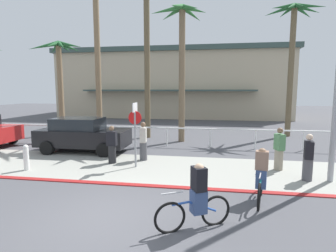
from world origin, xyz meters
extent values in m
plane|color=#4C4C51|center=(0.00, 10.00, 0.00)|extent=(80.00, 80.00, 0.00)
cube|color=#9E9E93|center=(0.00, 4.20, 0.01)|extent=(44.00, 4.00, 0.02)
cube|color=maroon|center=(0.00, 2.20, 0.01)|extent=(44.00, 0.24, 0.03)
cube|color=#BCAD8E|center=(-2.21, 27.49, 3.50)|extent=(25.08, 10.99, 6.99)
cube|color=#384C47|center=(-2.21, 27.49, 7.24)|extent=(25.68, 11.59, 0.50)
cube|color=#384C47|center=(-2.21, 21.50, 3.00)|extent=(17.56, 1.20, 0.16)
cylinder|color=white|center=(0.00, 8.50, 1.00)|extent=(27.92, 0.08, 0.08)
cylinder|color=white|center=(-9.31, 8.50, 0.50)|extent=(0.08, 0.08, 1.00)
cylinder|color=white|center=(-6.98, 8.50, 0.50)|extent=(0.08, 0.08, 1.00)
cylinder|color=white|center=(-4.65, 8.50, 0.50)|extent=(0.08, 0.08, 1.00)
cylinder|color=white|center=(-2.33, 8.50, 0.50)|extent=(0.08, 0.08, 1.00)
cylinder|color=white|center=(0.00, 8.50, 0.50)|extent=(0.08, 0.08, 1.00)
cylinder|color=white|center=(2.33, 8.50, 0.50)|extent=(0.08, 0.08, 1.00)
cylinder|color=white|center=(4.65, 8.50, 0.50)|extent=(0.08, 0.08, 1.00)
cylinder|color=white|center=(6.98, 8.50, 0.50)|extent=(0.08, 0.08, 1.00)
cylinder|color=gray|center=(-0.53, 4.21, 1.10)|extent=(0.08, 0.08, 2.20)
cube|color=white|center=(-0.53, 4.21, 2.38)|extent=(0.04, 0.56, 0.36)
cylinder|color=red|center=(-0.53, 4.21, 1.98)|extent=(0.52, 0.03, 0.52)
cylinder|color=white|center=(-4.51, 3.11, 0.42)|extent=(0.20, 0.20, 0.85)
sphere|color=white|center=(-4.51, 3.11, 0.90)|extent=(0.20, 0.20, 0.20)
cylinder|color=#846B4C|center=(-7.71, 11.15, 3.05)|extent=(0.36, 0.36, 6.11)
cone|color=#235B2D|center=(-6.90, 11.15, 5.96)|extent=(1.68, 0.32, 0.61)
cone|color=#235B2D|center=(-7.22, 11.64, 5.90)|extent=(1.28, 1.28, 0.73)
cone|color=#235B2D|center=(-7.71, 11.87, 5.94)|extent=(0.32, 1.52, 0.64)
cone|color=#235B2D|center=(-8.35, 11.78, 5.89)|extent=(1.54, 1.54, 0.74)
cone|color=#235B2D|center=(-8.56, 11.15, 5.96)|extent=(1.75, 0.32, 0.60)
cone|color=#235B2D|center=(-8.35, 10.51, 5.83)|extent=(1.57, 1.57, 0.85)
cone|color=#235B2D|center=(-7.71, 10.49, 5.90)|extent=(0.32, 1.41, 0.71)
cone|color=#235B2D|center=(-7.23, 10.67, 5.87)|extent=(1.27, 1.27, 0.79)
cylinder|color=#846B4C|center=(-4.85, 10.79, 4.86)|extent=(0.36, 0.36, 9.72)
cylinder|color=brown|center=(-1.68, 11.01, 4.72)|extent=(0.36, 0.36, 9.44)
cylinder|color=#756047|center=(0.62, 10.01, 3.84)|extent=(0.36, 0.36, 7.67)
cone|color=#2D6B33|center=(1.30, 10.01, 7.48)|extent=(1.44, 0.32, 0.69)
cone|color=#2D6B33|center=(1.11, 10.62, 7.41)|extent=(1.28, 1.49, 0.82)
cone|color=#2D6B33|center=(0.45, 10.78, 7.51)|extent=(0.68, 1.68, 0.63)
cone|color=#2D6B33|center=(0.00, 10.31, 7.41)|extent=(1.48, 0.93, 0.82)
cone|color=#2D6B33|center=(-0.19, 9.62, 7.42)|extent=(1.85, 1.11, 0.82)
cone|color=#2D6B33|center=(0.43, 9.19, 7.49)|extent=(0.70, 1.78, 0.67)
cone|color=#2D6B33|center=(1.09, 9.42, 7.45)|extent=(1.25, 1.45, 0.74)
cylinder|color=brown|center=(7.34, 13.00, 4.14)|extent=(0.36, 0.36, 8.29)
cone|color=#235B2D|center=(8.10, 13.00, 8.03)|extent=(1.61, 0.32, 0.81)
cone|color=#235B2D|center=(8.01, 13.56, 8.03)|extent=(1.62, 1.43, 0.82)
cone|color=#235B2D|center=(7.50, 13.86, 8.05)|extent=(0.63, 1.87, 0.78)
cone|color=#235B2D|center=(7.03, 13.54, 8.08)|extent=(0.96, 1.34, 0.72)
cone|color=#235B2D|center=(6.49, 13.31, 8.08)|extent=(1.87, 0.94, 0.72)
cone|color=#235B2D|center=(6.60, 12.73, 8.16)|extent=(1.64, 0.86, 0.57)
cone|color=#235B2D|center=(6.99, 12.39, 8.06)|extent=(1.03, 1.46, 0.76)
cone|color=#235B2D|center=(7.46, 12.35, 8.08)|extent=(0.56, 1.45, 0.73)
cone|color=#235B2D|center=(8.06, 12.39, 8.05)|extent=(1.71, 1.50, 0.79)
cylinder|color=black|center=(-8.83, 7.73, 0.33)|extent=(0.66, 0.22, 0.66)
cube|color=black|center=(-3.82, 6.43, 0.73)|extent=(4.40, 1.80, 0.80)
cube|color=#1E2328|center=(-4.07, 6.43, 1.41)|extent=(2.29, 1.58, 0.56)
cylinder|color=black|center=(-2.41, 7.33, 0.33)|extent=(0.66, 0.22, 0.66)
cylinder|color=black|center=(-2.41, 5.53, 0.33)|extent=(0.66, 0.22, 0.66)
cylinder|color=black|center=(-5.23, 7.33, 0.33)|extent=(0.66, 0.22, 0.66)
cylinder|color=black|center=(-5.23, 5.53, 0.33)|extent=(0.66, 0.22, 0.66)
torus|color=black|center=(1.59, -0.53, 0.33)|extent=(0.66, 0.39, 0.72)
torus|color=black|center=(2.56, -0.01, 0.33)|extent=(0.66, 0.39, 0.72)
cylinder|color=#2851A8|center=(2.27, -0.16, 0.48)|extent=(0.63, 0.37, 0.35)
cylinder|color=#2851A8|center=(1.80, -0.41, 0.62)|extent=(0.36, 0.22, 0.07)
cylinder|color=#2851A8|center=(2.18, -0.21, 0.55)|extent=(0.05, 0.05, 0.44)
cylinder|color=silver|center=(1.64, -0.50, 0.88)|extent=(0.46, 0.27, 0.04)
cube|color=#384C7A|center=(2.18, -0.21, 0.61)|extent=(0.41, 0.40, 0.52)
cube|color=black|center=(2.18, -0.21, 1.13)|extent=(0.39, 0.42, 0.52)
sphere|color=#D6A884|center=(2.18, -0.21, 1.36)|extent=(0.22, 0.22, 0.22)
torus|color=black|center=(3.67, 1.00, 0.33)|extent=(0.22, 0.72, 0.72)
torus|color=black|center=(3.91, 2.07, 0.33)|extent=(0.22, 0.72, 0.72)
cylinder|color=#197F7A|center=(3.83, 1.75, 0.48)|extent=(0.20, 0.68, 0.35)
cylinder|color=#197F7A|center=(3.72, 1.23, 0.62)|extent=(0.13, 0.38, 0.07)
cylinder|color=#197F7A|center=(3.81, 1.65, 0.55)|extent=(0.05, 0.05, 0.44)
cylinder|color=silver|center=(3.68, 1.05, 0.88)|extent=(0.14, 0.50, 0.04)
cube|color=#384C7A|center=(3.81, 1.65, 0.61)|extent=(0.34, 0.37, 0.52)
cube|color=#93705B|center=(3.81, 1.65, 1.13)|extent=(0.39, 0.33, 0.52)
sphere|color=#9E7556|center=(3.81, 1.65, 1.36)|extent=(0.22, 0.22, 0.22)
cylinder|color=#232326|center=(-1.66, 4.61, 0.38)|extent=(0.33, 0.33, 0.76)
cube|color=black|center=(-1.66, 4.61, 1.05)|extent=(0.41, 0.27, 0.59)
sphere|color=brown|center=(-1.66, 4.61, 1.48)|extent=(0.21, 0.21, 0.21)
cylinder|color=#4C4C51|center=(-0.50, 5.30, 0.41)|extent=(0.36, 0.36, 0.81)
cube|color=#B7B2A8|center=(-0.50, 5.30, 1.12)|extent=(0.31, 0.43, 0.62)
sphere|color=brown|center=(-0.50, 5.30, 1.58)|extent=(0.22, 0.22, 0.22)
cylinder|color=#4C4C51|center=(5.63, 3.56, 0.39)|extent=(0.37, 0.37, 0.77)
cube|color=black|center=(5.63, 3.56, 1.07)|extent=(0.33, 0.44, 0.59)
sphere|color=beige|center=(5.63, 3.56, 1.50)|extent=(0.21, 0.21, 0.21)
cylinder|color=gray|center=(4.96, 4.71, 0.40)|extent=(0.40, 0.40, 0.79)
cube|color=#4C7F51|center=(4.96, 4.71, 1.09)|extent=(0.37, 0.46, 0.61)
sphere|color=brown|center=(4.96, 4.71, 1.54)|extent=(0.22, 0.22, 0.22)
camera|label=1|loc=(2.46, -6.01, 3.05)|focal=29.31mm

